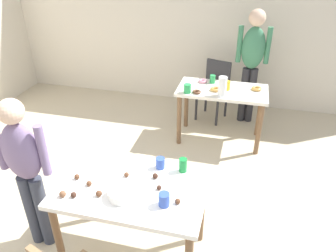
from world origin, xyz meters
TOP-DOWN VIEW (x-y plane):
  - ground_plane at (0.00, 0.00)m, footprint 6.40×6.40m
  - wall_back at (0.00, 3.20)m, footprint 6.40×0.10m
  - dining_table_near at (-0.02, -0.13)m, footprint 1.17×0.71m
  - dining_table_far at (0.47, 1.97)m, footprint 1.14×0.60m
  - chair_far_table at (0.30, 2.62)m, footprint 0.50×0.50m
  - person_girl_near at (-0.89, -0.20)m, footprint 0.45×0.21m
  - person_adult_far at (0.79, 2.61)m, footprint 0.45×0.22m
  - mixing_bowl at (-0.05, -0.24)m, footprint 0.22×0.22m
  - soda_can at (0.33, 0.17)m, footprint 0.07×0.07m
  - fork_near at (-0.38, 0.03)m, footprint 0.17×0.02m
  - cup_near_0 at (0.13, 0.17)m, footprint 0.07×0.07m
  - cup_near_1 at (0.28, -0.25)m, footprint 0.08×0.08m
  - cake_ball_0 at (-0.10, -0.01)m, footprint 0.04×0.04m
  - cake_ball_1 at (-0.48, -0.14)m, footprint 0.04×0.04m
  - cake_ball_2 at (-0.22, -0.28)m, footprint 0.05×0.05m
  - cake_ball_3 at (0.37, -0.21)m, footprint 0.04×0.04m
  - cake_ball_4 at (0.20, -0.10)m, footprint 0.04×0.04m
  - cake_ball_5 at (-0.34, -0.19)m, footprint 0.04×0.04m
  - cake_ball_6 at (-0.40, -0.34)m, footprint 0.04×0.04m
  - cake_ball_7 at (0.13, 0.03)m, footprint 0.05×0.05m
  - cake_ball_8 at (-0.48, -0.35)m, footprint 0.05×0.05m
  - pitcher_far at (0.48, 1.76)m, footprint 0.11×0.11m
  - cup_far_0 at (0.32, 2.14)m, footprint 0.07×0.07m
  - cup_far_1 at (0.52, 1.96)m, footprint 0.08×0.08m
  - cup_far_2 at (0.05, 1.74)m, footprint 0.09×0.09m
  - donut_far_0 at (0.39, 1.89)m, footprint 0.13×0.13m
  - donut_far_1 at (0.89, 2.04)m, footprint 0.13×0.13m
  - donut_far_2 at (0.19, 2.13)m, footprint 0.12×0.12m
  - donut_far_3 at (0.17, 1.76)m, footprint 0.11×0.11m

SIDE VIEW (x-z plane):
  - ground_plane at x=0.00m, z-range 0.00..0.00m
  - chair_far_table at x=0.30m, z-range 0.06..0.93m
  - dining_table_far at x=0.47m, z-range 0.25..1.00m
  - dining_table_near at x=-0.02m, z-range 0.27..1.02m
  - fork_near at x=-0.38m, z-range 0.75..0.76m
  - donut_far_3 at x=0.17m, z-range 0.75..0.78m
  - donut_far_2 at x=0.19m, z-range 0.75..0.79m
  - donut_far_1 at x=0.89m, z-range 0.75..0.79m
  - cake_ball_4 at x=0.20m, z-range 0.75..0.79m
  - donut_far_0 at x=0.39m, z-range 0.75..0.79m
  - cake_ball_0 at x=-0.10m, z-range 0.75..0.79m
  - cake_ball_3 at x=0.37m, z-range 0.75..0.79m
  - cake_ball_5 at x=-0.34m, z-range 0.75..0.79m
  - cake_ball_1 at x=-0.48m, z-range 0.75..0.79m
  - cake_ball_6 at x=-0.40m, z-range 0.75..0.79m
  - cake_ball_7 at x=0.13m, z-range 0.75..0.80m
  - cake_ball_2 at x=-0.22m, z-range 0.75..0.80m
  - cake_ball_8 at x=-0.48m, z-range 0.75..0.80m
  - mixing_bowl at x=-0.05m, z-range 0.75..0.82m
  - cup_near_0 at x=0.13m, z-range 0.75..0.85m
  - cup_near_1 at x=0.28m, z-range 0.75..0.86m
  - cup_far_0 at x=0.32m, z-range 0.75..0.86m
  - cup_far_2 at x=0.05m, z-range 0.75..0.86m
  - cup_far_1 at x=0.52m, z-range 0.75..0.87m
  - soda_can at x=0.33m, z-range 0.75..0.87m
  - person_girl_near at x=-0.89m, z-range 0.14..1.57m
  - pitcher_far at x=0.48m, z-range 0.75..1.00m
  - person_adult_far at x=0.79m, z-range 0.18..1.82m
  - wall_back at x=0.00m, z-range 0.00..2.60m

